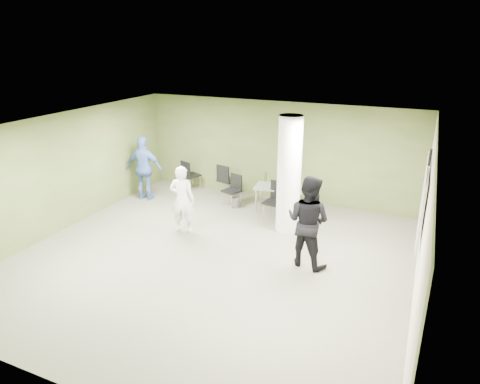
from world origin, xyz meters
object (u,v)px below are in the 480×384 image
at_px(folding_table, 282,189).
at_px(chair_back_left, 189,173).
at_px(man_black, 308,221).
at_px(man_blue, 144,168).
at_px(woman_white, 182,200).

height_order(folding_table, chair_back_left, folding_table).
bearing_deg(folding_table, man_black, -69.39).
bearing_deg(folding_table, chair_back_left, 162.10).
relative_size(chair_back_left, man_blue, 0.50).
relative_size(man_black, man_blue, 1.04).
height_order(woman_white, man_blue, man_blue).
xyz_separation_m(woman_white, man_black, (3.13, -0.34, 0.14)).
relative_size(folding_table, woman_white, 0.96).
relative_size(folding_table, man_blue, 0.85).
distance_m(folding_table, man_blue, 3.98).
xyz_separation_m(folding_table, woman_white, (-1.78, -2.14, 0.16)).
xyz_separation_m(chair_back_left, man_blue, (-0.74, -1.19, 0.39)).
distance_m(folding_table, man_black, 2.84).
bearing_deg(man_black, man_blue, -5.53).
distance_m(folding_table, chair_back_left, 3.22).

